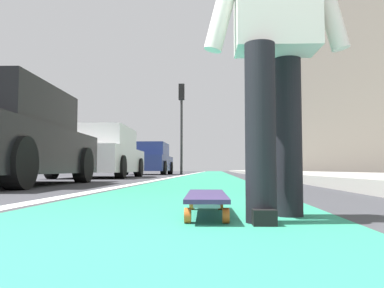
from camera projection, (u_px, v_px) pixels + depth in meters
ground_plane at (206, 178)px, 10.83m from camera, size 80.00×80.00×0.00m
bike_lane_paint at (212, 173)px, 24.78m from camera, size 56.00×1.80×0.00m
lane_stripe_white at (191, 174)px, 20.86m from camera, size 52.00×0.16×0.01m
sidewalk_curb at (281, 173)px, 18.60m from camera, size 52.00×3.20×0.15m
building_facade at (323, 74)px, 22.75m from camera, size 40.00×1.20×11.33m
skateboard at (206, 198)px, 2.08m from camera, size 0.85×0.23×0.11m
skater_person at (275, 28)px, 1.96m from camera, size 0.47×0.72×1.64m
parked_car_mid at (100, 154)px, 11.71m from camera, size 4.64×2.12×1.46m
parked_car_far at (149, 160)px, 18.66m from camera, size 4.16×1.94×1.47m
traffic_light at (182, 112)px, 19.82m from camera, size 0.33×0.28×4.50m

